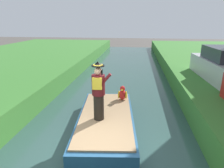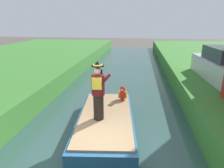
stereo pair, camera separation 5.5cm
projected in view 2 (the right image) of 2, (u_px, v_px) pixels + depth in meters
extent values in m
plane|color=#4C4742|center=(96.00, 166.00, 5.27)|extent=(80.00, 80.00, 0.00)
cube|color=#2D4C47|center=(96.00, 165.00, 5.26)|extent=(5.81, 48.00, 0.10)
cube|color=#23517A|center=(106.00, 123.00, 6.70)|extent=(2.22, 4.36, 0.56)
cube|color=#997A56|center=(106.00, 115.00, 6.61)|extent=(2.05, 4.01, 0.05)
cylinder|color=black|center=(99.00, 107.00, 6.19)|extent=(0.32, 0.32, 0.82)
cylinder|color=#561419|center=(98.00, 85.00, 5.97)|extent=(0.40, 0.40, 0.62)
cube|color=gold|center=(97.00, 84.00, 5.76)|extent=(0.28, 0.06, 0.36)
sphere|color=#DBA884|center=(98.00, 71.00, 5.84)|extent=(0.23, 0.23, 0.23)
cylinder|color=black|center=(98.00, 66.00, 5.79)|extent=(0.38, 0.38, 0.03)
cone|color=black|center=(98.00, 63.00, 5.77)|extent=(0.26, 0.26, 0.12)
cylinder|color=gold|center=(98.00, 65.00, 5.79)|extent=(0.29, 0.29, 0.02)
cylinder|color=#561419|center=(105.00, 80.00, 5.85)|extent=(0.38, 0.09, 0.43)
cube|color=black|center=(102.00, 72.00, 5.77)|extent=(0.03, 0.08, 0.15)
ellipsoid|color=red|center=(123.00, 95.00, 7.79)|extent=(0.26, 0.32, 0.40)
sphere|color=red|center=(123.00, 89.00, 7.67)|extent=(0.20, 0.20, 0.20)
cone|color=yellow|center=(122.00, 90.00, 7.58)|extent=(0.09, 0.09, 0.09)
ellipsoid|color=yellow|center=(119.00, 95.00, 7.81)|extent=(0.08, 0.20, 0.32)
ellipsoid|color=yellow|center=(126.00, 95.00, 7.77)|extent=(0.08, 0.20, 0.32)
cube|color=#B7B7BC|center=(222.00, 69.00, 9.41)|extent=(1.94, 4.10, 0.90)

